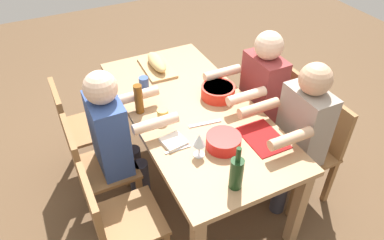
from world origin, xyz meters
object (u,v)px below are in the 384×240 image
diner_far_right (298,130)px  bread_loaf (157,62)px  cup_near_center (163,115)px  serving_bowl_greens (218,91)px  chair_far_center (273,109)px  dining_table (192,118)px  chair_near_left (78,126)px  wine_glass (199,141)px  chair_near_right (115,221)px  beer_bottle (139,99)px  chair_near_center (94,167)px  serving_bowl_fruit (224,141)px  wine_bottle (236,173)px  diner_near_center (116,136)px  chair_far_right (313,145)px  napkin_stack (174,141)px  cup_near_left (144,83)px  diner_far_center (258,93)px  cutting_board (157,68)px

diner_far_right → bread_loaf: (-1.10, -0.59, 0.11)m
cup_near_center → serving_bowl_greens: bearing=99.2°
chair_far_center → dining_table: bearing=-90.0°
chair_near_left → bread_loaf: size_ratio=2.66×
chair_near_left → wine_glass: wine_glass is taller
chair_near_right → cup_near_center: chair_near_right is taller
beer_bottle → chair_far_center: bearing=83.7°
chair_near_center → cup_near_center: size_ratio=9.75×
serving_bowl_fruit → cup_near_center: 0.48m
chair_near_right → cup_near_center: bearing=131.6°
diner_far_right → beer_bottle: diner_far_right is taller
chair_near_left → wine_bottle: size_ratio=2.93×
wine_bottle → diner_near_center: bearing=-148.3°
chair_far_right → beer_bottle: (-0.61, -1.10, 0.37)m
chair_near_right → diner_near_center: 0.57m
chair_near_right → chair_far_center: (-0.49, 1.50, 0.00)m
wine_glass → napkin_stack: 0.22m
chair_far_right → cup_near_left: size_ratio=9.28×
cup_near_left → diner_far_right: bearing=41.6°
wine_bottle → chair_near_center: bearing=-139.3°
serving_bowl_greens → diner_far_right: bearing=32.2°
chair_far_center → beer_bottle: 1.16m
chair_near_left → chair_far_right: bearing=56.9°
serving_bowl_greens → wine_glass: bearing=-39.6°
diner_far_center → serving_bowl_fruit: 0.72m
serving_bowl_greens → napkin_stack: (0.32, -0.50, -0.04)m
serving_bowl_greens → napkin_stack: serving_bowl_greens is taller
serving_bowl_greens → cup_near_left: size_ratio=2.72×
diner_far_center → cutting_board: bearing=-135.8°
diner_far_right → diner_far_center: bearing=180.0°
chair_near_right → serving_bowl_greens: (-0.53, 0.98, 0.31)m
diner_far_right → serving_bowl_greens: bearing=-147.8°
chair_near_left → diner_near_center: diner_near_center is taller
cutting_board → beer_bottle: size_ratio=1.82×
chair_near_left → diner_far_center: 1.42m
chair_near_right → cup_near_center: size_ratio=9.75×
diner_far_center → cup_near_left: bearing=-116.6°
diner_near_center → napkin_stack: bearing=47.3°
cutting_board → napkin_stack: napkin_stack is taller
dining_table → napkin_stack: (0.28, -0.27, 0.10)m
chair_near_right → diner_near_center: size_ratio=0.71×
diner_far_right → wine_bottle: diner_far_right is taller
wine_bottle → beer_bottle: wine_bottle is taller
wine_glass → dining_table: bearing=159.1°
serving_bowl_greens → cup_near_center: (0.08, -0.47, -0.01)m
diner_far_right → serving_bowl_greens: 0.63m
bread_loaf → chair_far_center: bearing=51.9°
diner_near_center → wine_glass: bearing=41.6°
bread_loaf → serving_bowl_fruit: bearing=1.6°
wine_bottle → cup_near_left: 1.16m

